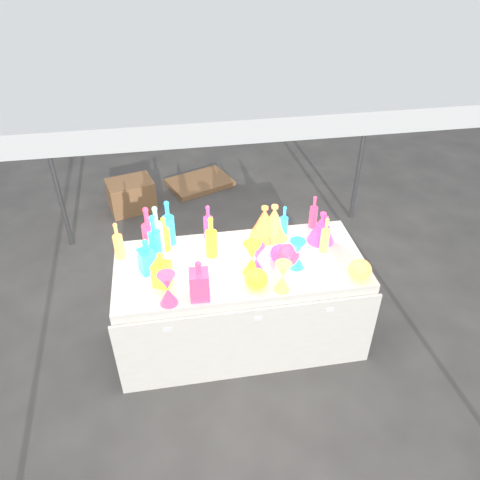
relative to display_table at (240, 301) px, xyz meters
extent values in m
plane|color=#5A5753|center=(0.00, 0.01, -0.37)|extent=(80.00, 80.00, 0.00)
cylinder|color=gray|center=(-1.50, 1.51, 0.83)|extent=(0.04, 0.04, 2.40)
cylinder|color=gray|center=(1.50, 1.51, 0.83)|extent=(0.04, 0.04, 2.40)
cube|color=white|center=(0.00, 0.01, 2.06)|extent=(3.15, 3.15, 0.06)
cylinder|color=gray|center=(0.00, 1.48, 0.63)|extent=(3.00, 0.04, 0.04)
cube|color=white|center=(0.00, 0.01, 0.00)|extent=(1.80, 0.80, 0.75)
cube|color=white|center=(0.00, -0.41, -0.04)|extent=(1.84, 0.02, 0.68)
cube|color=white|center=(-0.55, -0.42, 0.23)|extent=(0.06, 0.00, 0.03)
cube|color=white|center=(0.05, -0.42, 0.23)|extent=(0.06, 0.00, 0.03)
cube|color=white|center=(0.55, -0.42, 0.23)|extent=(0.06, 0.00, 0.03)
cube|color=#9B6D46|center=(-0.89, 2.09, -0.20)|extent=(0.56, 0.47, 0.36)
cube|color=#9B6D46|center=(-0.09, 2.52, -0.34)|extent=(0.87, 0.76, 0.06)
camera|label=1|loc=(-0.43, -2.58, 2.50)|focal=35.00mm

